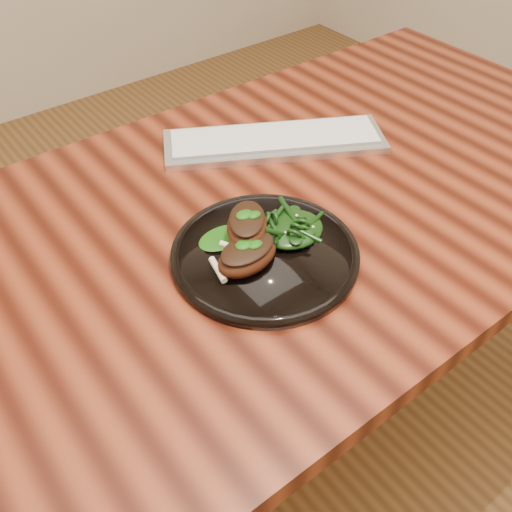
# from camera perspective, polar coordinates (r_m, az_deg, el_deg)

# --- Properties ---
(desk) EXTENTS (1.60, 0.80, 0.75)m
(desk) POSITION_cam_1_polar(r_m,az_deg,el_deg) (1.05, 1.42, 1.52)
(desk) COLOR #330E06
(desk) RESTS_ON ground
(plate) EXTENTS (0.29, 0.29, 0.02)m
(plate) POSITION_cam_1_polar(r_m,az_deg,el_deg) (0.89, 0.91, 0.18)
(plate) COLOR black
(plate) RESTS_ON desk
(lamb_chop_front) EXTENTS (0.11, 0.08, 0.05)m
(lamb_chop_front) POSITION_cam_1_polar(r_m,az_deg,el_deg) (0.84, -0.91, 0.12)
(lamb_chop_front) COLOR #421B0C
(lamb_chop_front) RESTS_ON plate
(lamb_chop_back) EXTENTS (0.11, 0.11, 0.04)m
(lamb_chop_back) POSITION_cam_1_polar(r_m,az_deg,el_deg) (0.87, -0.93, 3.13)
(lamb_chop_back) COLOR #421B0C
(lamb_chop_back) RESTS_ON plate
(herb_smear) EXTENTS (0.08, 0.05, 0.01)m
(herb_smear) POSITION_cam_1_polar(r_m,az_deg,el_deg) (0.90, -3.38, 1.82)
(herb_smear) COLOR #0B4006
(herb_smear) RESTS_ON plate
(greens_heap) EXTENTS (0.11, 0.10, 0.04)m
(greens_heap) POSITION_cam_1_polar(r_m,az_deg,el_deg) (0.90, 3.60, 3.04)
(greens_heap) COLOR black
(greens_heap) RESTS_ON plate
(keyboard) EXTENTS (0.44, 0.33, 0.02)m
(keyboard) POSITION_cam_1_polar(r_m,az_deg,el_deg) (1.15, 1.87, 11.47)
(keyboard) COLOR silver
(keyboard) RESTS_ON desk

